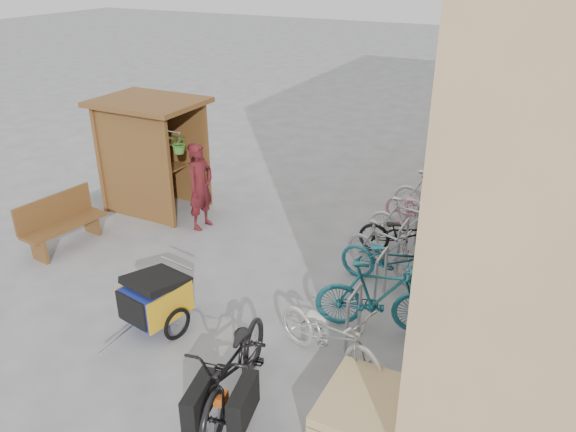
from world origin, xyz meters
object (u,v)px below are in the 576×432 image
at_px(kiosk, 148,140).
at_px(bike_3, 385,251).
at_px(shopping_carts, 485,171).
at_px(bike_2, 392,261).
at_px(pallet_stack, 366,411).
at_px(person_kiosk, 200,186).
at_px(bike_1, 378,297).
at_px(bike_7, 434,198).
at_px(bench, 61,221).
at_px(bike_0, 330,335).
at_px(child_trailer, 155,298).
at_px(bike_5, 408,224).
at_px(bike_6, 421,211).
at_px(bike_4, 405,235).
at_px(cargo_bike, 235,368).

distance_m(kiosk, bike_3, 5.52).
relative_size(shopping_carts, bike_2, 0.99).
relative_size(pallet_stack, person_kiosk, 0.67).
height_order(bike_1, bike_7, bike_1).
distance_m(bench, bike_0, 5.93).
distance_m(bench, bike_7, 7.35).
xyz_separation_m(child_trailer, bike_5, (2.61, 4.15, -0.03)).
relative_size(kiosk, bike_3, 1.54).
bearing_deg(bike_3, bench, 124.90).
xyz_separation_m(bench, bike_1, (6.18, 0.19, 0.03)).
height_order(shopping_carts, bike_6, shopping_carts).
bearing_deg(bike_3, bike_4, 9.54).
bearing_deg(child_trailer, pallet_stack, 3.10).
bearing_deg(bike_0, bike_5, 18.91).
xyz_separation_m(bike_0, bike_1, (0.31, 1.04, 0.07)).
bearing_deg(shopping_carts, bike_7, -107.79).
relative_size(cargo_bike, bike_2, 1.23).
bearing_deg(bike_1, shopping_carts, -20.62).
xyz_separation_m(bike_0, bike_2, (0.14, 2.30, -0.00)).
bearing_deg(kiosk, shopping_carts, 33.16).
height_order(shopping_carts, bike_5, bike_5).
bearing_deg(bike_0, bike_2, 15.36).
bearing_deg(bike_0, person_kiosk, 74.18).
xyz_separation_m(shopping_carts, bike_5, (-0.83, -3.39, -0.07)).
height_order(cargo_bike, bike_2, cargo_bike).
height_order(pallet_stack, bike_2, bike_2).
xyz_separation_m(kiosk, bike_5, (5.45, 0.71, -1.07)).
bearing_deg(pallet_stack, person_kiosk, 143.37).
distance_m(child_trailer, bike_4, 4.60).
relative_size(bike_0, bike_3, 1.12).
bearing_deg(bench, person_kiosk, 52.12).
distance_m(cargo_bike, person_kiosk, 5.12).
bearing_deg(bike_2, bike_3, 42.08).
xyz_separation_m(kiosk, bike_4, (5.52, 0.30, -1.10)).
bearing_deg(bike_2, kiosk, 85.75).
distance_m(shopping_carts, bike_6, 2.74).
bearing_deg(person_kiosk, bike_4, -76.20).
relative_size(kiosk, cargo_bike, 1.12).
bearing_deg(bike_0, child_trailer, 117.25).
xyz_separation_m(child_trailer, person_kiosk, (-1.35, 3.13, 0.38)).
distance_m(pallet_stack, bike_1, 1.97).
distance_m(bike_1, bike_6, 3.49).
relative_size(bench, bike_0, 0.91).
relative_size(cargo_bike, bike_3, 1.37).
bearing_deg(person_kiosk, bike_5, -70.38).
bearing_deg(bike_0, bike_1, 2.14).
bearing_deg(bench, bike_5, 33.66).
xyz_separation_m(shopping_carts, bike_4, (-0.76, -3.80, -0.11)).
bearing_deg(cargo_bike, bike_7, 70.38).
bearing_deg(bike_6, kiosk, 123.91).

